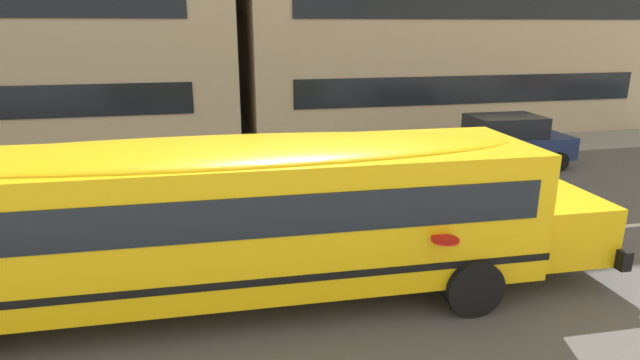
% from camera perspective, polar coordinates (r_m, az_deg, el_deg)
% --- Properties ---
extents(ground_plane, '(400.00, 400.00, 0.00)m').
position_cam_1_polar(ground_plane, '(10.52, 4.43, -7.84)').
color(ground_plane, '#54514F').
extents(sidewalk_far, '(120.00, 3.00, 0.01)m').
position_cam_1_polar(sidewalk_far, '(18.04, -3.09, 2.69)').
color(sidewalk_far, gray).
rests_on(sidewalk_far, ground_plane).
extents(lane_centreline, '(110.00, 0.16, 0.01)m').
position_cam_1_polar(lane_centreline, '(10.51, 4.43, -7.83)').
color(lane_centreline, silver).
rests_on(lane_centreline, ground_plane).
extents(school_bus, '(12.02, 3.04, 2.67)m').
position_cam_1_polar(school_bus, '(8.24, -9.98, -3.20)').
color(school_bus, yellow).
rests_on(school_bus, ground_plane).
extents(parked_car_dark_blue_by_entrance, '(3.93, 1.94, 1.64)m').
position_cam_1_polar(parked_car_dark_blue_by_entrance, '(17.51, 19.82, 4.11)').
color(parked_car_dark_blue_by_entrance, navy).
rests_on(parked_car_dark_blue_by_entrance, ground_plane).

